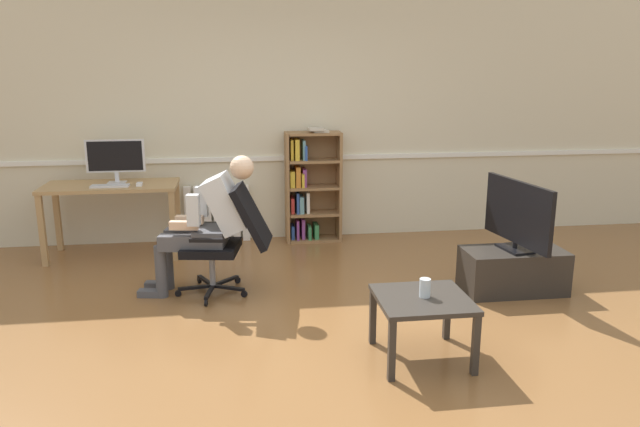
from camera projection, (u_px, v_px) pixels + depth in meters
ground_plane at (316, 332)px, 4.51m from camera, size 18.00×18.00×0.00m
back_wall at (285, 119)px, 6.73m from camera, size 12.00×0.13×2.70m
computer_desk at (111, 194)px, 6.18m from camera, size 1.33×0.62×0.76m
imac_monitor at (115, 158)px, 6.17m from camera, size 0.59×0.14×0.45m
keyboard at (110, 186)px, 6.02m from camera, size 0.37×0.12×0.02m
computer_mouse at (140, 184)px, 6.07m from camera, size 0.06×0.10×0.03m
bookshelf at (309, 187)px, 6.74m from camera, size 0.61×0.29×1.27m
radiator at (217, 214)px, 6.77m from camera, size 0.72×0.08×0.63m
office_chair at (229, 236)px, 5.16m from camera, size 0.86×0.62×0.96m
person_seated at (207, 221)px, 5.13m from camera, size 1.02×0.47×1.21m
tv_stand at (513, 271)px, 5.28m from camera, size 0.87×0.44×0.38m
tv_screen at (518, 214)px, 5.16m from camera, size 0.24×0.92×0.61m
coffee_table at (422, 306)px, 4.02m from camera, size 0.61×0.59×0.44m
drinking_glass at (425, 288)px, 4.00m from camera, size 0.07×0.07×0.13m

